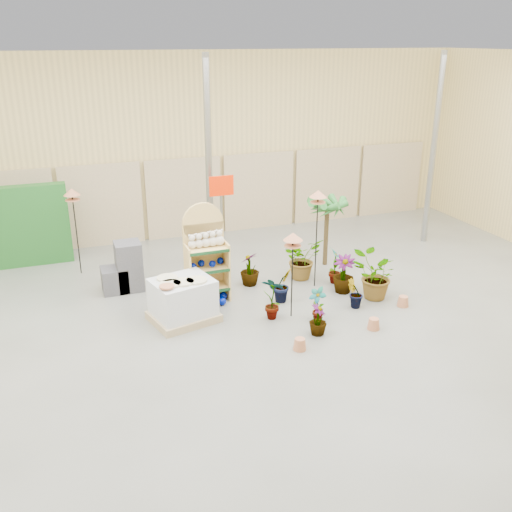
{
  "coord_description": "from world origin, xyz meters",
  "views": [
    {
      "loc": [
        -3.07,
        -7.69,
        4.77
      ],
      "look_at": [
        0.3,
        1.5,
        1.0
      ],
      "focal_mm": 40.0,
      "sensor_mm": 36.0,
      "label": 1
    }
  ],
  "objects": [
    {
      "name": "potted_plant_11",
      "position": [
        0.51,
        2.45,
        0.35
      ],
      "size": [
        0.54,
        0.54,
        0.7
      ],
      "primitive_type": "imported",
      "rotation": [
        0.0,
        0.0,
        3.77
      ],
      "color": "#266927",
      "rests_on": "ground"
    },
    {
      "name": "pallet_stack",
      "position": [
        -1.14,
        1.37,
        0.39
      ],
      "size": [
        1.29,
        1.16,
        0.82
      ],
      "rotation": [
        0.0,
        0.0,
        0.24
      ],
      "color": "tan",
      "rests_on": "ground"
    },
    {
      "name": "gazing_balls_floor",
      "position": [
        -0.45,
        1.83,
        0.07
      ],
      "size": [
        0.63,
        0.39,
        0.15
      ],
      "color": "#000F7D",
      "rests_on": "ground"
    },
    {
      "name": "bird_table_back",
      "position": [
        -2.71,
        4.28,
        1.74
      ],
      "size": [
        0.34,
        0.34,
        1.88
      ],
      "color": "black",
      "rests_on": "ground"
    },
    {
      "name": "palm",
      "position": [
        2.47,
        2.93,
        1.39
      ],
      "size": [
        0.7,
        0.7,
        1.64
      ],
      "color": "#42321A",
      "rests_on": "ground"
    },
    {
      "name": "potted_plant_5",
      "position": [
        0.84,
        1.49,
        0.34
      ],
      "size": [
        0.45,
        0.4,
        0.69
      ],
      "primitive_type": "imported",
      "rotation": [
        0.0,
        0.0,
        0.28
      ],
      "color": "#266927",
      "rests_on": "ground"
    },
    {
      "name": "potted_plant_8",
      "position": [
        1.11,
        0.52,
        0.32
      ],
      "size": [
        0.36,
        0.41,
        0.65
      ],
      "primitive_type": "imported",
      "rotation": [
        0.0,
        0.0,
        5.17
      ],
      "color": "#266927",
      "rests_on": "ground"
    },
    {
      "name": "potted_plant_7",
      "position": [
        0.9,
        0.07,
        0.27
      ],
      "size": [
        0.42,
        0.42,
        0.55
      ],
      "primitive_type": "imported",
      "rotation": [
        0.0,
        0.0,
        1.01
      ],
      "color": "#266927",
      "rests_on": "ground"
    },
    {
      "name": "potted_plant_0",
      "position": [
        0.39,
        0.88,
        0.41
      ],
      "size": [
        0.51,
        0.52,
        0.83
      ],
      "primitive_type": "imported",
      "rotation": [
        0.0,
        0.0,
        2.3
      ],
      "color": "#266927",
      "rests_on": "ground"
    },
    {
      "name": "potted_plant_3",
      "position": [
        2.14,
        1.47,
        0.38
      ],
      "size": [
        0.6,
        0.6,
        0.77
      ],
      "primitive_type": "imported",
      "rotation": [
        0.0,
        0.0,
        5.57
      ],
      "color": "#266927",
      "rests_on": "ground"
    },
    {
      "name": "room",
      "position": [
        0.0,
        0.91,
        2.21
      ],
      "size": [
        15.2,
        12.1,
        4.7
      ],
      "color": "#5D5E57",
      "rests_on": "ground"
    },
    {
      "name": "potted_plant_4",
      "position": [
        2.18,
        1.91,
        0.4
      ],
      "size": [
        0.42,
        0.5,
        0.8
      ],
      "primitive_type": "imported",
      "rotation": [
        0.0,
        0.0,
        1.2
      ],
      "color": "#266927",
      "rests_on": "ground"
    },
    {
      "name": "display_shelf",
      "position": [
        -0.49,
        2.17,
        0.87
      ],
      "size": [
        0.79,
        0.5,
        1.89
      ],
      "rotation": [
        0.0,
        0.0,
        0.0
      ],
      "color": "tan",
      "rests_on": "ground"
    },
    {
      "name": "potted_plant_9",
      "position": [
        2.0,
        0.76,
        0.29
      ],
      "size": [
        0.33,
        0.27,
        0.57
      ],
      "primitive_type": "imported",
      "rotation": [
        0.0,
        0.0,
        3.19
      ],
      "color": "#266927",
      "rests_on": "ground"
    },
    {
      "name": "bird_table_right",
      "position": [
        1.74,
        1.93,
        1.87
      ],
      "size": [
        0.34,
        0.34,
        2.01
      ],
      "color": "black",
      "rests_on": "ground"
    },
    {
      "name": "teddy_bears",
      "position": [
        -0.46,
        2.09,
        1.2
      ],
      "size": [
        0.7,
        0.19,
        0.31
      ],
      "color": "beige",
      "rests_on": "display_shelf"
    },
    {
      "name": "offer_sign",
      "position": [
        0.1,
        2.98,
        1.57
      ],
      "size": [
        0.5,
        0.08,
        2.2
      ],
      "color": "gray",
      "rests_on": "ground"
    },
    {
      "name": "bird_table_front",
      "position": [
        0.75,
        0.85,
        1.49
      ],
      "size": [
        0.34,
        0.34,
        1.61
      ],
      "color": "black",
      "rests_on": "ground"
    },
    {
      "name": "potted_plant_6",
      "position": [
        1.66,
        2.4,
        0.44
      ],
      "size": [
        0.94,
        0.87,
        0.87
      ],
      "primitive_type": "imported",
      "rotation": [
        0.0,
        0.0,
        0.28
      ],
      "color": "#266927",
      "rests_on": "ground"
    },
    {
      "name": "charcoal_planters",
      "position": [
        -1.93,
        3.06,
        0.42
      ],
      "size": [
        0.8,
        0.5,
        1.0
      ],
      "color": "#37363B",
      "rests_on": "ground"
    },
    {
      "name": "trellis_stock",
      "position": [
        -3.8,
        5.2,
        0.9
      ],
      "size": [
        2.0,
        0.3,
        1.8
      ],
      "primitive_type": "cube",
      "color": "#1B571E",
      "rests_on": "ground"
    },
    {
      "name": "gazing_balls_shelf",
      "position": [
        -0.49,
        2.07,
        0.75
      ],
      "size": [
        0.7,
        0.24,
        0.13
      ],
      "color": "#000F7D",
      "rests_on": "display_shelf"
    },
    {
      "name": "potted_plant_10",
      "position": [
        2.54,
        0.99,
        0.47
      ],
      "size": [
        0.97,
        0.88,
        0.94
      ],
      "primitive_type": "imported",
      "rotation": [
        0.0,
        0.0,
        2.95
      ],
      "color": "#266927",
      "rests_on": "ground"
    }
  ]
}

